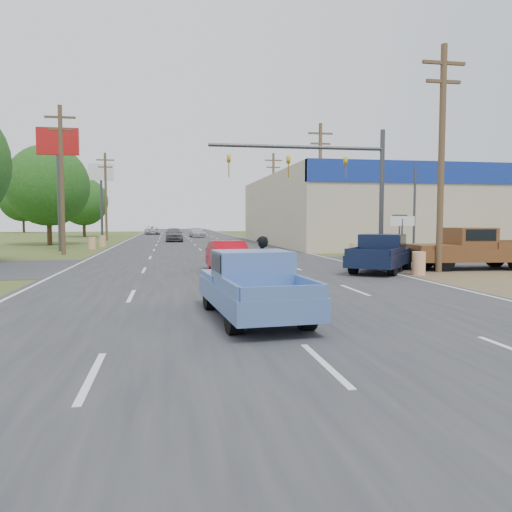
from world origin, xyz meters
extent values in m
plane|color=#455220|center=(0.00, 0.00, 0.00)|extent=(200.00, 200.00, 0.00)
cube|color=#2D2D30|center=(0.00, 40.00, 0.01)|extent=(15.00, 180.00, 0.02)
cube|color=#2D2D30|center=(0.00, 18.00, 0.01)|extent=(120.00, 10.00, 0.02)
cube|color=#B7A88C|center=(32.00, 40.00, 3.30)|extent=(50.00, 28.00, 6.60)
cylinder|color=#4C3823|center=(9.50, 13.00, 5.00)|extent=(0.28, 0.28, 10.00)
cube|color=#4C3823|center=(9.50, 13.00, 9.20)|extent=(2.00, 0.14, 0.14)
cube|color=#4C3823|center=(9.50, 13.00, 8.40)|extent=(1.60, 0.14, 0.14)
cylinder|color=#4C3823|center=(9.50, 31.00, 5.00)|extent=(0.28, 0.28, 10.00)
cube|color=#4C3823|center=(9.50, 31.00, 9.20)|extent=(2.00, 0.14, 0.14)
cube|color=#4C3823|center=(9.50, 31.00, 8.40)|extent=(1.60, 0.14, 0.14)
cylinder|color=#4C3823|center=(9.50, 49.00, 5.00)|extent=(0.28, 0.28, 10.00)
cube|color=#4C3823|center=(9.50, 49.00, 9.20)|extent=(2.00, 0.14, 0.14)
cube|color=#4C3823|center=(9.50, 49.00, 8.40)|extent=(1.60, 0.14, 0.14)
cylinder|color=#4C3823|center=(-9.50, 28.00, 5.00)|extent=(0.28, 0.28, 10.00)
cube|color=#4C3823|center=(-9.50, 28.00, 9.20)|extent=(2.00, 0.14, 0.14)
cube|color=#4C3823|center=(-9.50, 28.00, 8.40)|extent=(1.60, 0.14, 0.14)
cylinder|color=#4C3823|center=(-9.50, 52.00, 5.00)|extent=(0.28, 0.28, 10.00)
cube|color=#4C3823|center=(-9.50, 52.00, 9.20)|extent=(2.00, 0.14, 0.14)
cube|color=#4C3823|center=(-9.50, 52.00, 8.40)|extent=(1.60, 0.14, 0.14)
cylinder|color=#422D19|center=(-13.50, 42.00, 1.62)|extent=(0.44, 0.44, 3.24)
sphere|color=#164B15|center=(-13.50, 42.00, 5.58)|extent=(7.56, 7.56, 7.56)
cylinder|color=#422D19|center=(-14.20, 66.00, 1.44)|extent=(0.44, 0.44, 2.88)
sphere|color=#164B15|center=(-14.20, 66.00, 4.96)|extent=(6.72, 6.72, 6.72)
cylinder|color=#422D19|center=(55.00, 70.00, 1.80)|extent=(0.44, 0.44, 3.60)
sphere|color=#164B15|center=(55.00, 70.00, 6.20)|extent=(8.40, 8.40, 8.40)
cylinder|color=#422D19|center=(30.00, 95.00, 1.71)|extent=(0.44, 0.44, 3.42)
sphere|color=#164B15|center=(30.00, 95.00, 5.89)|extent=(7.98, 7.98, 7.98)
cylinder|color=#422D19|center=(-30.00, 95.00, 1.89)|extent=(0.44, 0.44, 3.78)
sphere|color=#164B15|center=(-30.00, 95.00, 6.51)|extent=(8.82, 8.82, 8.82)
cylinder|color=orange|center=(8.00, 12.00, 0.50)|extent=(0.56, 0.56, 1.00)
cylinder|color=orange|center=(8.40, 20.50, 0.50)|extent=(0.56, 0.56, 1.00)
cylinder|color=orange|center=(-8.50, 34.00, 0.50)|extent=(0.56, 0.56, 1.00)
cylinder|color=orange|center=(-8.20, 38.00, 0.50)|extent=(0.56, 0.56, 1.00)
cylinder|color=#3F3F44|center=(-10.50, 32.00, 4.50)|extent=(0.30, 0.30, 9.00)
cube|color=#B21414|center=(-10.50, 32.00, 8.20)|extent=(3.00, 0.35, 2.00)
cylinder|color=#3F3F44|center=(-10.50, 56.00, 4.50)|extent=(0.30, 0.30, 9.00)
cube|color=white|center=(-10.50, 56.00, 8.20)|extent=(3.00, 0.35, 2.00)
cylinder|color=#3F3F44|center=(8.20, 14.00, 1.20)|extent=(0.08, 0.08, 2.40)
cube|color=white|center=(8.20, 14.00, 2.30)|extent=(1.20, 0.05, 0.45)
cylinder|color=#3F3F44|center=(8.80, 15.50, 1.20)|extent=(0.08, 0.08, 2.40)
cube|color=#0C591E|center=(8.80, 15.50, 2.50)|extent=(0.80, 0.04, 0.22)
cylinder|color=#3F3F44|center=(8.50, 17.00, 3.50)|extent=(0.24, 0.24, 7.00)
cylinder|color=#3F3F44|center=(4.00, 17.00, 6.00)|extent=(9.00, 0.18, 0.18)
imported|color=gold|center=(6.50, 17.00, 5.55)|extent=(0.18, 0.40, 1.10)
imported|color=gold|center=(3.50, 17.00, 5.55)|extent=(0.18, 0.40, 1.10)
imported|color=gold|center=(0.50, 17.00, 5.55)|extent=(0.18, 0.40, 1.10)
imported|color=#BB0816|center=(0.20, 14.54, 0.69)|extent=(1.85, 4.32, 1.38)
cylinder|color=black|center=(0.17, 5.51, 0.34)|extent=(0.39, 0.71, 0.68)
cylinder|color=black|center=(0.03, 6.99, 0.34)|extent=(0.18, 0.69, 0.68)
cube|color=black|center=(0.10, 6.27, 0.64)|extent=(0.34, 1.25, 0.31)
cube|color=black|center=(0.07, 6.53, 0.84)|extent=(0.32, 0.59, 0.23)
cube|color=black|center=(0.12, 5.97, 0.80)|extent=(0.36, 0.59, 0.10)
cylinder|color=white|center=(0.05, 6.84, 1.08)|extent=(0.67, 0.11, 0.05)
cube|color=white|center=(0.19, 5.28, 0.57)|extent=(0.19, 0.04, 0.12)
imported|color=black|center=(0.11, 6.12, 0.90)|extent=(0.69, 0.49, 1.79)
cylinder|color=black|center=(-1.41, 5.31, 0.37)|extent=(0.34, 0.77, 0.75)
cylinder|color=black|center=(0.16, 5.44, 0.37)|extent=(0.34, 0.77, 0.75)
cylinder|color=black|center=(-1.16, 2.40, 0.37)|extent=(0.34, 0.77, 0.75)
cylinder|color=black|center=(0.41, 2.53, 0.37)|extent=(0.34, 0.77, 0.75)
cube|color=#5578B7|center=(-0.50, 3.92, 0.58)|extent=(2.27, 5.01, 0.49)
cube|color=#5578B7|center=(-0.62, 5.37, 0.89)|extent=(1.93, 1.99, 0.17)
cube|color=#5578B7|center=(-0.51, 4.01, 1.22)|extent=(1.84, 1.60, 0.80)
cube|color=black|center=(-0.51, 4.01, 1.36)|extent=(1.85, 1.31, 0.42)
cube|color=#5578B7|center=(-0.30, 1.54, 0.96)|extent=(1.72, 0.22, 0.28)
cylinder|color=black|center=(7.27, 15.26, 0.40)|extent=(0.72, 0.81, 0.79)
cylinder|color=black|center=(8.59, 14.25, 0.40)|extent=(0.72, 0.81, 0.79)
cylinder|color=black|center=(5.40, 12.80, 0.40)|extent=(0.72, 0.81, 0.79)
cylinder|color=black|center=(6.72, 11.80, 0.40)|extent=(0.72, 0.81, 0.79)
cube|color=#111933|center=(6.99, 13.53, 0.61)|extent=(4.69, 5.29, 0.51)
cube|color=#111933|center=(7.93, 14.75, 0.94)|extent=(2.68, 2.69, 0.18)
cube|color=#111933|center=(7.05, 13.61, 1.29)|extent=(2.38, 2.33, 0.84)
cube|color=black|center=(7.05, 13.61, 1.43)|extent=(2.23, 2.11, 0.45)
cube|color=#111933|center=(5.47, 11.52, 1.01)|extent=(1.50, 1.16, 0.30)
cylinder|color=black|center=(9.87, 13.19, 0.46)|extent=(0.94, 0.42, 0.92)
cylinder|color=black|center=(10.03, 15.11, 0.46)|extent=(0.94, 0.42, 0.92)
cylinder|color=black|center=(13.60, 14.81, 0.46)|extent=(0.94, 0.42, 0.92)
cube|color=brown|center=(11.74, 14.00, 0.71)|extent=(6.14, 2.78, 0.60)
cube|color=brown|center=(9.95, 14.15, 1.09)|extent=(2.44, 2.36, 0.21)
cube|color=brown|center=(11.62, 14.01, 1.49)|extent=(1.96, 2.25, 0.98)
cube|color=black|center=(11.62, 14.01, 1.67)|extent=(1.61, 2.27, 0.52)
imported|color=#5A595E|center=(-1.87, 47.64, 0.78)|extent=(1.93, 4.64, 1.57)
imported|color=silver|center=(1.40, 61.43, 0.64)|extent=(2.28, 4.58, 1.28)
imported|color=silver|center=(-5.13, 75.94, 0.70)|extent=(2.80, 5.25, 1.41)
camera|label=1|loc=(-2.45, -7.57, 2.33)|focal=35.00mm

